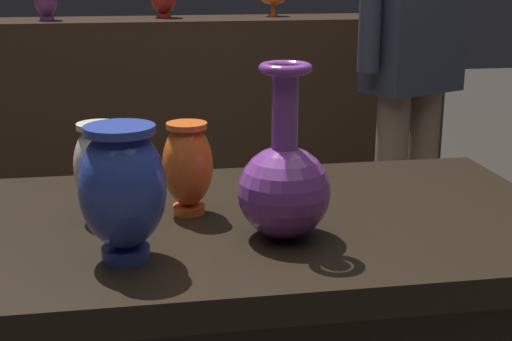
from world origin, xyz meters
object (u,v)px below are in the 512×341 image
Objects in this scene: vase_left_accent at (122,188)px; shelf_vase_far_right at (381,5)px; vase_right_accent at (101,168)px; vase_centerpiece at (284,184)px; vase_tall_behind at (188,165)px; visitor_near_right at (414,43)px.

shelf_vase_far_right is at bearing 62.80° from vase_left_accent.
shelf_vase_far_right is at bearing 60.03° from vase_right_accent.
vase_centerpiece is 1.72× the size of vase_tall_behind.
vase_left_accent is 0.20m from vase_right_accent.
vase_centerpiece is 1.39m from visitor_near_right.
vase_left_accent reaches higher than vase_right_accent.
vase_centerpiece is 0.26m from vase_left_accent.
shelf_vase_far_right is at bearing 67.47° from vase_centerpiece.
visitor_near_right is (-0.27, -1.12, -0.06)m from shelf_vase_far_right.
visitor_near_right is (0.95, 1.25, 0.07)m from vase_left_accent.
visitor_near_right is (0.84, 1.06, 0.09)m from vase_tall_behind.
vase_tall_behind is at bearing 135.72° from vase_centerpiece.
vase_right_accent is (-0.15, -0.00, 0.00)m from vase_tall_behind.
vase_tall_behind is (-0.15, 0.14, -0.00)m from vase_centerpiece.
visitor_near_right reaches higher than vase_right_accent.
vase_left_accent is at bearing -168.68° from vase_centerpiece.
vase_tall_behind is 0.15m from vase_right_accent.
vase_right_accent is 0.10× the size of visitor_near_right.
vase_centerpiece reaches higher than vase_left_accent.
shelf_vase_far_right reaches higher than vase_left_accent.
vase_left_accent is 2.68m from shelf_vase_far_right.
visitor_near_right is at bearing -103.72° from shelf_vase_far_right.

